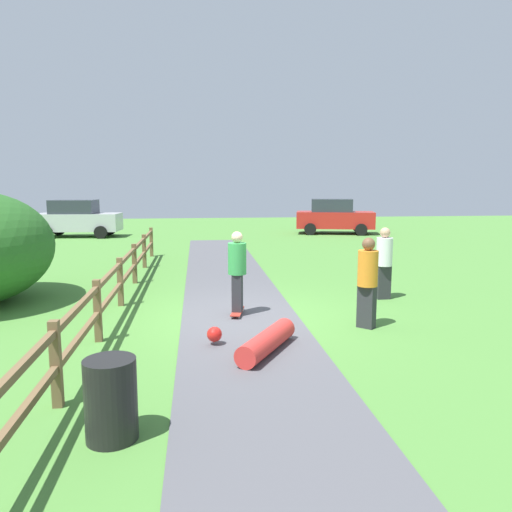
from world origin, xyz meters
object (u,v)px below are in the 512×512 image
skateboard_loose (237,269)px  parked_car_red (334,216)px  skater_fallen (263,341)px  bystander_orange (367,278)px  trash_bin (111,399)px  bystander_white (384,260)px  skater_riding (237,269)px  parked_car_silver (77,218)px

skateboard_loose → parked_car_red: size_ratio=0.18×
skater_fallen → parked_car_red: size_ratio=0.37×
bystander_orange → parked_car_red: bearing=76.2°
skater_fallen → parked_car_red: (6.48, 18.75, 0.76)m
trash_bin → bystander_orange: bearing=41.8°
parked_car_red → skater_fallen: bearing=-109.1°
trash_bin → skateboard_loose: (2.17, 10.09, -0.36)m
bystander_white → parked_car_red: 15.62m
skater_riding → skater_fallen: bearing=-84.6°
skater_riding → trash_bin: bearing=-109.9°
trash_bin → skater_fallen: bearing=51.8°
skater_fallen → bystander_orange: 2.58m
skater_riding → bystander_white: size_ratio=1.02×
skater_riding → bystander_orange: skater_riding is taller
parked_car_silver → trash_bin: bearing=-76.2°
skater_fallen → bystander_orange: size_ratio=0.94×
skateboard_loose → parked_car_red: 12.86m
skater_riding → parked_car_red: parked_car_red is taller
skater_riding → parked_car_silver: size_ratio=0.41×
trash_bin → skater_riding: (1.76, 4.87, 0.54)m
trash_bin → skateboard_loose: size_ratio=1.10×
skater_riding → skater_fallen: size_ratio=1.07×
trash_bin → skater_riding: size_ratio=0.51×
bystander_white → parked_car_red: parked_car_red is taller
bystander_orange → parked_car_silver: parked_car_silver is taller
skateboard_loose → bystander_white: 5.28m
bystander_orange → parked_car_red: 18.09m
parked_car_red → parked_car_silver: same height
skater_riding → parked_car_silver: (-6.99, 16.40, -0.04)m
skater_riding → bystander_white: bearing=17.0°
skateboard_loose → bystander_white: bearing=-52.3°
skateboard_loose → parked_car_silver: 13.43m
bystander_white → skater_fallen: bearing=-134.4°
skater_riding → skateboard_loose: bearing=85.5°
skater_fallen → bystander_orange: (2.16, 1.19, 0.76)m
bystander_orange → parked_car_silver: (-9.38, 17.56, -0.00)m
bystander_white → bystander_orange: (-1.21, -2.26, 0.01)m
bystander_orange → bystander_white: bearing=61.8°
skater_fallen → parked_car_silver: 20.10m
skater_fallen → parked_car_silver: (-7.21, 18.75, 0.76)m
bystander_white → bystander_orange: bystander_orange is taller
skateboard_loose → parked_car_silver: size_ratio=0.19×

